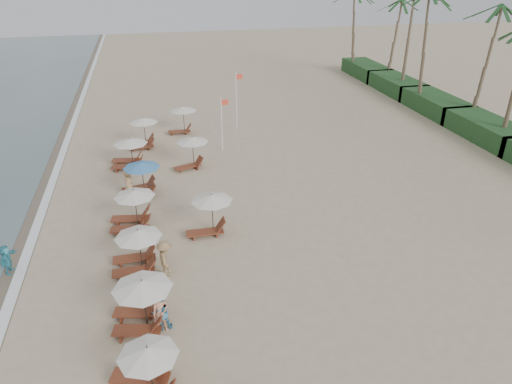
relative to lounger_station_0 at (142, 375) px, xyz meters
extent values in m
plane|color=tan|center=(5.60, 4.50, -0.97)|extent=(160.00, 160.00, 0.00)
cube|color=#6B5E4C|center=(-6.90, 14.50, -0.96)|extent=(3.20, 140.00, 0.01)
cube|color=white|center=(-5.60, 14.50, -0.95)|extent=(0.50, 140.00, 0.02)
cube|color=#193D1C|center=(27.60, 19.00, -0.17)|extent=(3.20, 8.00, 1.60)
cube|color=#193D1C|center=(27.60, 26.50, -0.17)|extent=(3.20, 8.00, 1.60)
cube|color=#193D1C|center=(27.60, 34.00, -0.17)|extent=(3.20, 8.00, 1.60)
cube|color=#193D1C|center=(27.60, 41.50, -0.17)|extent=(3.20, 8.00, 1.60)
cylinder|color=brown|center=(28.50, 22.50, 3.93)|extent=(0.36, 0.36, 9.80)
cylinder|color=brown|center=(26.70, 27.70, 4.33)|extent=(0.36, 0.36, 10.60)
cylinder|color=brown|center=(27.60, 32.90, 4.73)|extent=(0.36, 0.36, 11.40)
cylinder|color=brown|center=(28.50, 38.10, 3.53)|extent=(0.36, 0.36, 9.00)
cylinder|color=brown|center=(26.70, 43.30, 3.93)|extent=(0.36, 0.36, 9.80)
cylinder|color=black|center=(0.28, 0.00, 0.07)|extent=(0.05, 0.05, 2.07)
cone|color=silver|center=(0.28, 0.00, 1.00)|extent=(2.04, 2.04, 0.35)
cylinder|color=black|center=(0.16, 3.50, 0.09)|extent=(0.05, 0.05, 2.11)
cone|color=silver|center=(0.16, 3.50, 1.05)|extent=(2.40, 2.40, 0.35)
cylinder|color=black|center=(0.04, 7.49, 0.04)|extent=(0.05, 0.05, 2.02)
cone|color=silver|center=(0.04, 7.49, 0.95)|extent=(2.23, 2.23, 0.35)
cylinder|color=black|center=(-0.11, 11.37, 0.13)|extent=(0.05, 0.05, 2.19)
cone|color=silver|center=(-0.11, 11.37, 1.12)|extent=(2.22, 2.22, 0.35)
cylinder|color=black|center=(0.33, 15.31, 0.10)|extent=(0.05, 0.05, 2.13)
cone|color=teal|center=(0.33, 15.31, 1.06)|extent=(2.27, 2.27, 0.35)
cylinder|color=black|center=(-0.37, 19.95, 0.03)|extent=(0.05, 0.05, 2.00)
cone|color=silver|center=(-0.37, 19.95, 0.93)|extent=(2.38, 2.38, 0.35)
cylinder|color=black|center=(0.62, 23.55, 0.18)|extent=(0.05, 0.05, 2.29)
cone|color=silver|center=(0.62, 23.55, 1.23)|extent=(2.18, 2.18, 0.35)
cylinder|color=black|center=(3.85, 10.00, 0.11)|extent=(0.05, 0.05, 2.15)
cone|color=silver|center=(3.85, 10.00, 1.08)|extent=(2.24, 2.24, 0.35)
cylinder|color=black|center=(3.82, 18.89, 0.11)|extent=(0.05, 0.05, 2.15)
cone|color=silver|center=(3.82, 18.89, 1.08)|extent=(2.24, 2.24, 0.35)
cylinder|color=black|center=(3.87, 26.30, 0.11)|extent=(0.05, 0.05, 2.15)
cone|color=silver|center=(3.87, 26.30, 1.08)|extent=(2.24, 2.24, 0.35)
imported|color=tan|center=(0.75, 3.01, -0.06)|extent=(0.74, 0.56, 1.80)
imported|color=teal|center=(0.78, 3.16, -0.17)|extent=(0.83, 0.67, 1.60)
imported|color=#93714A|center=(1.15, 6.55, -0.02)|extent=(0.87, 1.31, 1.89)
imported|color=tan|center=(-0.59, 15.54, -0.09)|extent=(0.73, 0.96, 1.74)
imported|color=teal|center=(-6.05, 8.54, -0.23)|extent=(0.72, 1.44, 1.48)
cylinder|color=silver|center=(6.34, 21.71, 1.08)|extent=(0.08, 0.08, 4.10)
cube|color=red|center=(6.62, 21.71, 2.73)|extent=(0.55, 0.02, 0.40)
cylinder|color=silver|center=(8.35, 26.19, 1.47)|extent=(0.08, 0.08, 4.87)
cube|color=red|center=(8.63, 26.19, 3.51)|extent=(0.55, 0.02, 0.40)
camera|label=1|loc=(1.15, -11.57, 12.43)|focal=32.73mm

